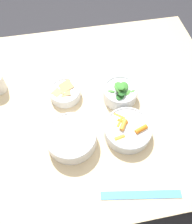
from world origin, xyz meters
The scene contains 7 objects.
ground_plane centered at (0.00, 0.00, 0.00)m, with size 10.00×10.00×0.00m, color #2D2D33.
dining_table centered at (0.00, 0.00, 0.64)m, with size 1.30×1.02×0.73m.
bowl_carrots centered at (-0.15, 0.18, 0.76)m, with size 0.19×0.19×0.06m.
bowl_greens centered at (-0.17, 0.00, 0.77)m, with size 0.15×0.15×0.10m.
bowl_beans_hotdog centered at (0.07, 0.18, 0.76)m, with size 0.20×0.20×0.07m.
bowl_cookies centered at (0.07, -0.05, 0.76)m, with size 0.14×0.14×0.05m.
ruler centered at (-0.14, 0.43, 0.73)m, with size 0.29×0.07×0.00m.
Camera 1 is at (0.04, 0.55, 1.55)m, focal length 35.00 mm.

